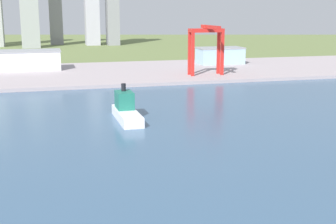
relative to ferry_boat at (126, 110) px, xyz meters
name	(u,v)px	position (x,y,z in m)	size (l,w,h in m)	color
ground_plane	(158,132)	(9.28, -26.56, -4.84)	(2400.00, 2400.00, 0.00)	olive
water_bay	(204,180)	(9.28, -86.56, -4.77)	(840.00, 360.00, 0.15)	#385675
industrial_pier	(103,73)	(9.28, 163.44, -3.59)	(840.00, 140.00, 2.50)	#A19598
ferry_boat	(126,110)	(0.00, 0.00, 0.00)	(9.73, 35.02, 16.74)	white
port_crane_red	(207,39)	(84.56, 121.96, 25.39)	(26.43, 36.77, 38.40)	red
warehouse_main	(19,60)	(-57.17, 191.74, 5.94)	(68.30, 29.13, 16.53)	silver
warehouse_annex	(220,55)	(123.57, 192.76, 5.38)	(42.40, 24.43, 15.40)	#99BCD1
distant_skyline	(39,0)	(-39.62, 495.05, 61.79)	(240.66, 71.44, 143.30)	gray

